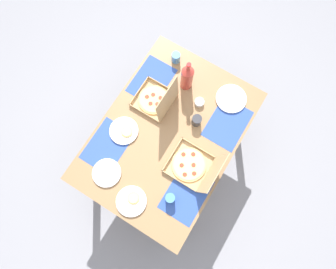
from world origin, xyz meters
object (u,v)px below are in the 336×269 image
object	(u,v)px
plate_near_left	(231,99)
cup_clear_right	(197,120)
pizza_box_corner_left	(157,100)
soda_bottle	(187,77)
pizza_box_edge_far	(194,166)
cup_spare	(176,58)
condiment_bowl	(199,102)
cup_red	(170,198)
plate_far_left	(124,131)
plate_far_right	(132,201)
plate_middle	(107,173)

from	to	relation	value
plate_near_left	cup_clear_right	size ratio (longest dim) A/B	2.60
pizza_box_corner_left	soda_bottle	bearing A→B (deg)	154.15
pizza_box_edge_far	soda_bottle	size ratio (longest dim) A/B	1.01
cup_spare	condiment_bowl	bearing A→B (deg)	57.40
pizza_box_edge_far	cup_red	size ratio (longest dim) A/B	3.59
soda_bottle	plate_far_left	bearing A→B (deg)	-19.73
plate_far_right	cup_clear_right	bearing A→B (deg)	172.49
cup_red	condiment_bowl	bearing A→B (deg)	-166.03
plate_middle	plate_far_right	bearing A→B (deg)	74.76
plate_middle	pizza_box_edge_far	bearing A→B (deg)	125.15
pizza_box_edge_far	soda_bottle	xyz separation A→B (m)	(-0.52, -0.37, 0.08)
plate_middle	cup_clear_right	size ratio (longest dim) A/B	2.29
pizza_box_corner_left	plate_near_left	bearing A→B (deg)	123.89
pizza_box_edge_far	cup_spare	world-z (taller)	pizza_box_edge_far
plate_far_left	cup_spare	world-z (taller)	cup_spare
pizza_box_edge_far	plate_far_left	world-z (taller)	pizza_box_edge_far
pizza_box_corner_left	plate_far_right	distance (m)	0.75
plate_far_left	plate_middle	xyz separation A→B (m)	(0.32, 0.06, -0.00)
pizza_box_edge_far	plate_middle	distance (m)	0.62
plate_near_left	plate_middle	distance (m)	1.07
soda_bottle	plate_middle	bearing A→B (deg)	-8.75
cup_red	pizza_box_edge_far	bearing A→B (deg)	173.89
cup_spare	cup_clear_right	bearing A→B (deg)	47.58
plate_far_right	cup_red	size ratio (longest dim) A/B	2.35
cup_clear_right	pizza_box_edge_far	bearing A→B (deg)	26.56
plate_far_left	cup_clear_right	bearing A→B (deg)	128.82
cup_red	plate_far_left	bearing A→B (deg)	-113.74
pizza_box_corner_left	plate_far_left	xyz separation A→B (m)	(0.32, -0.08, -0.04)
plate_middle	cup_spare	bearing A→B (deg)	-177.81
plate_far_right	cup_clear_right	world-z (taller)	cup_clear_right
plate_middle	cup_red	size ratio (longest dim) A/B	2.27
plate_far_left	cup_spare	size ratio (longest dim) A/B	2.44
pizza_box_edge_far	cup_spare	size ratio (longest dim) A/B	3.72
plate_far_left	soda_bottle	distance (m)	0.60
pizza_box_edge_far	plate_far_right	distance (m)	0.49
cup_spare	plate_far_right	bearing A→B (deg)	15.24
plate_far_left	plate_far_right	xyz separation A→B (m)	(0.39, 0.32, -0.00)
pizza_box_edge_far	cup_clear_right	xyz separation A→B (m)	(-0.30, -0.15, -0.00)
pizza_box_corner_left	plate_middle	size ratio (longest dim) A/B	1.48
pizza_box_edge_far	plate_near_left	xyz separation A→B (m)	(-0.60, -0.02, -0.04)
pizza_box_edge_far	condiment_bowl	bearing A→B (deg)	-155.07
plate_far_right	cup_clear_right	distance (m)	0.73
plate_far_right	condiment_bowl	world-z (taller)	condiment_bowl
pizza_box_corner_left	plate_near_left	distance (m)	0.56
pizza_box_edge_far	cup_red	distance (m)	0.27
condiment_bowl	pizza_box_corner_left	bearing A→B (deg)	-60.06
pizza_box_edge_far	plate_far_right	world-z (taller)	pizza_box_edge_far
pizza_box_edge_far	plate_far_left	bearing A→B (deg)	-86.65
pizza_box_corner_left	plate_far_right	xyz separation A→B (m)	(0.71, 0.24, -0.04)
pizza_box_corner_left	cup_spare	size ratio (longest dim) A/B	3.48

